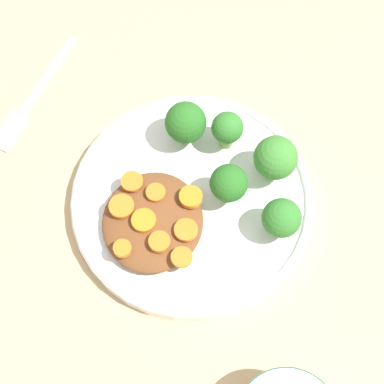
{
  "coord_description": "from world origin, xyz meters",
  "views": [
    {
      "loc": [
        -0.28,
        -0.04,
        0.65
      ],
      "look_at": [
        0.0,
        0.0,
        0.03
      ],
      "focal_mm": 60.0,
      "sensor_mm": 36.0,
      "label": 1
    }
  ],
  "objects": [
    {
      "name": "carrot_slice_1",
      "position": [
        -0.06,
        0.02,
        0.04
      ],
      "size": [
        0.02,
        0.02,
        0.01
      ],
      "primitive_type": "cylinder",
      "color": "orange",
      "rests_on": "stew_mound"
    },
    {
      "name": "broccoli_floret_1",
      "position": [
        0.01,
        -0.04,
        0.05
      ],
      "size": [
        0.04,
        0.04,
        0.06
      ],
      "color": "#7FA85B",
      "rests_on": "plate"
    },
    {
      "name": "carrot_slice_7",
      "position": [
        -0.01,
        0.04,
        0.04
      ],
      "size": [
        0.02,
        0.02,
        0.0
      ],
      "primitive_type": "cylinder",
      "color": "orange",
      "rests_on": "stew_mound"
    },
    {
      "name": "carrot_slice_5",
      "position": [
        -0.05,
        0.0,
        0.04
      ],
      "size": [
        0.02,
        0.02,
        0.0
      ],
      "primitive_type": "cylinder",
      "color": "orange",
      "rests_on": "stew_mound"
    },
    {
      "name": "broccoli_floret_2",
      "position": [
        0.04,
        -0.08,
        0.05
      ],
      "size": [
        0.05,
        0.05,
        0.06
      ],
      "color": "#7FA85B",
      "rests_on": "plate"
    },
    {
      "name": "ground_plane",
      "position": [
        0.0,
        0.0,
        0.0
      ],
      "size": [
        4.0,
        4.0,
        0.0
      ],
      "primitive_type": "plane",
      "color": "tan"
    },
    {
      "name": "broccoli_floret_3",
      "position": [
        0.07,
        -0.03,
        0.05
      ],
      "size": [
        0.04,
        0.04,
        0.05
      ],
      "color": "#759E51",
      "rests_on": "plate"
    },
    {
      "name": "plate",
      "position": [
        0.0,
        0.0,
        0.01
      ],
      "size": [
        0.26,
        0.26,
        0.02
      ],
      "color": "white",
      "rests_on": "ground_plane"
    },
    {
      "name": "broccoli_floret_0",
      "position": [
        0.07,
        0.02,
        0.05
      ],
      "size": [
        0.05,
        0.05,
        0.06
      ],
      "color": "#7FA85B",
      "rests_on": "plate"
    },
    {
      "name": "broccoli_floret_4",
      "position": [
        -0.02,
        -0.1,
        0.05
      ],
      "size": [
        0.04,
        0.04,
        0.05
      ],
      "color": "#759E51",
      "rests_on": "plate"
    },
    {
      "name": "stew_mound",
      "position": [
        -0.04,
        0.04,
        0.03
      ],
      "size": [
        0.11,
        0.11,
        0.02
      ],
      "primitive_type": "ellipsoid",
      "color": "brown",
      "rests_on": "plate"
    },
    {
      "name": "carrot_slice_6",
      "position": [
        -0.08,
        0.06,
        0.04
      ],
      "size": [
        0.02,
        0.02,
        0.01
      ],
      "primitive_type": "cylinder",
      "color": "orange",
      "rests_on": "stew_mound"
    },
    {
      "name": "carrot_slice_0",
      "position": [
        -0.03,
        0.07,
        0.04
      ],
      "size": [
        0.03,
        0.03,
        0.01
      ],
      "primitive_type": "cylinder",
      "color": "orange",
      "rests_on": "stew_mound"
    },
    {
      "name": "carrot_slice_4",
      "position": [
        -0.08,
        0.0,
        0.04
      ],
      "size": [
        0.02,
        0.02,
        0.0
      ],
      "primitive_type": "cylinder",
      "color": "orange",
      "rests_on": "stew_mound"
    },
    {
      "name": "carrot_slice_8",
      "position": [
        0.0,
        0.06,
        0.04
      ],
      "size": [
        0.02,
        0.02,
        0.0
      ],
      "primitive_type": "cylinder",
      "color": "orange",
      "rests_on": "stew_mound"
    },
    {
      "name": "fork",
      "position": [
        0.11,
        0.21,
        0.0
      ],
      "size": [
        0.17,
        0.07,
        0.01
      ],
      "rotation": [
        0.0,
        0.0,
        9.11
      ],
      "color": "#B7B7B7",
      "rests_on": "ground_plane"
    },
    {
      "name": "carrot_slice_2",
      "position": [
        -0.01,
        -0.0,
        0.04
      ],
      "size": [
        0.02,
        0.02,
        0.01
      ],
      "primitive_type": "cylinder",
      "color": "orange",
      "rests_on": "stew_mound"
    },
    {
      "name": "carrot_slice_3",
      "position": [
        -0.04,
        0.04,
        0.04
      ],
      "size": [
        0.03,
        0.03,
        0.01
      ],
      "primitive_type": "cylinder",
      "color": "orange",
      "rests_on": "stew_mound"
    }
  ]
}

